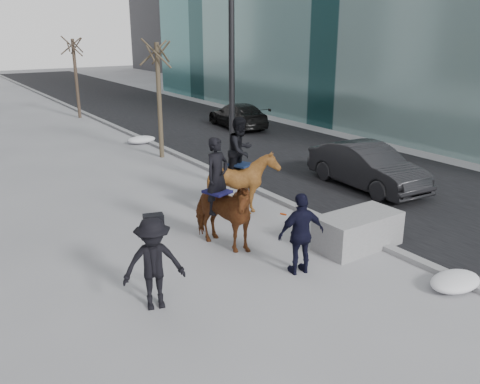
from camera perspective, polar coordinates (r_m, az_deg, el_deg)
ground at (r=10.79m, az=3.54°, el=-9.26°), size 120.00×120.00×0.00m
road at (r=22.35m, az=2.67°, el=5.24°), size 8.00×90.00×0.01m
curb at (r=20.31m, az=-6.55°, el=3.99°), size 0.25×90.00×0.12m
planter at (r=12.22m, az=13.10°, el=-4.25°), size 2.06×1.07×0.82m
car_near at (r=16.73m, az=14.08°, el=2.82°), size 1.73×4.38×1.42m
car_far at (r=26.35m, az=-0.26°, el=8.60°), size 2.30×4.54×1.26m
tree_near at (r=20.12m, az=-9.08°, el=10.69°), size 1.20×1.20×4.90m
tree_far at (r=30.51m, az=-17.95°, el=12.42°), size 1.20×1.20×4.83m
mounted_left at (r=11.69m, az=-2.21°, el=-1.86°), size 1.44×2.19×2.61m
mounted_right at (r=13.85m, az=0.33°, el=1.80°), size 1.88×1.98×2.68m
feeder at (r=10.59m, az=6.89°, el=-4.69°), size 1.09×0.96×1.75m
camera_crew at (r=9.36m, az=-9.67°, el=-7.91°), size 1.27×0.93×1.75m
lamppost at (r=15.54m, az=-0.55°, el=18.21°), size 0.25×2.29×9.09m
snow_piles at (r=16.98m, az=-1.72°, el=1.65°), size 1.28×16.60×0.33m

